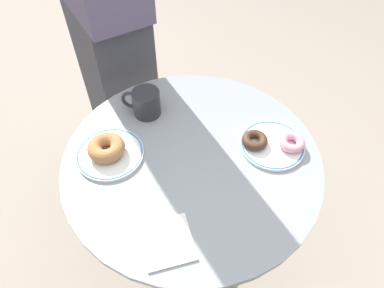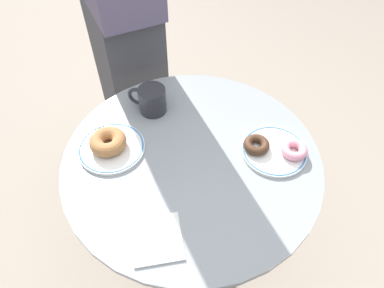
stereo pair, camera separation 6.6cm
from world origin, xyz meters
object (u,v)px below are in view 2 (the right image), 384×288
at_px(person_figure, 122,27).
at_px(donut_pink_frosted, 294,150).
at_px(coffee_mug, 151,100).
at_px(plate_right, 274,151).
at_px(plate_left, 112,148).
at_px(paper_napkin, 157,239).
at_px(cafe_table, 192,199).
at_px(donut_cinnamon, 108,142).
at_px(donut_chocolate, 256,145).

bearing_deg(person_figure, donut_pink_frosted, -38.53).
bearing_deg(person_figure, coffee_mug, -63.94).
relative_size(plate_right, person_figure, 0.12).
bearing_deg(donut_pink_frosted, person_figure, 141.47).
distance_m(plate_left, plate_right, 0.50).
distance_m(plate_left, paper_napkin, 0.34).
relative_size(cafe_table, donut_cinnamon, 6.97).
bearing_deg(plate_left, donut_pink_frosted, 3.01).
relative_size(plate_left, paper_napkin, 1.54).
height_order(plate_left, donut_chocolate, donut_chocolate).
relative_size(plate_left, person_figure, 0.12).
relative_size(donut_chocolate, coffee_mug, 0.60).
bearing_deg(coffee_mug, paper_napkin, -78.95).
distance_m(cafe_table, donut_cinnamon, 0.37).
distance_m(plate_left, donut_chocolate, 0.44).
height_order(coffee_mug, person_figure, person_figure).
bearing_deg(person_figure, plate_right, -40.79).
bearing_deg(cafe_table, plate_left, 178.25).
bearing_deg(paper_napkin, plate_right, 45.59).
bearing_deg(donut_cinnamon, plate_right, 3.94).
xyz_separation_m(donut_chocolate, coffee_mug, (-0.34, 0.15, 0.02)).
bearing_deg(plate_left, donut_chocolate, 4.96).
distance_m(donut_chocolate, coffee_mug, 0.37).
relative_size(donut_pink_frosted, coffee_mug, 0.60).
height_order(plate_left, coffee_mug, coffee_mug).
bearing_deg(cafe_table, coffee_mug, 128.61).
bearing_deg(plate_left, donut_cinnamon, 172.91).
xyz_separation_m(plate_right, person_figure, (-0.57, 0.49, 0.09)).
relative_size(coffee_mug, person_figure, 0.08).
distance_m(plate_right, person_figure, 0.75).
height_order(plate_right, paper_napkin, plate_right).
bearing_deg(donut_chocolate, plate_right, -2.78).
bearing_deg(plate_left, plate_right, 4.09).
xyz_separation_m(plate_left, person_figure, (-0.07, 0.52, 0.09)).
height_order(donut_chocolate, person_figure, person_figure).
bearing_deg(plate_right, donut_pink_frosted, -6.59).
xyz_separation_m(paper_napkin, person_figure, (-0.26, 0.80, 0.09)).
bearing_deg(donut_pink_frosted, plate_left, -176.99).
distance_m(coffee_mug, person_figure, 0.38).
xyz_separation_m(cafe_table, donut_chocolate, (0.19, 0.05, 0.27)).
bearing_deg(donut_chocolate, person_figure, 136.41).
bearing_deg(plate_left, cafe_table, -1.75).
bearing_deg(donut_cinnamon, coffee_mug, 60.80).
height_order(donut_chocolate, coffee_mug, coffee_mug).
distance_m(plate_right, donut_cinnamon, 0.50).
xyz_separation_m(plate_left, donut_chocolate, (0.44, 0.04, 0.02)).
xyz_separation_m(donut_pink_frosted, coffee_mug, (-0.46, 0.15, 0.02)).
height_order(cafe_table, donut_pink_frosted, donut_pink_frosted).
bearing_deg(cafe_table, donut_cinnamon, 178.10).
bearing_deg(donut_cinnamon, plate_left, -7.09).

